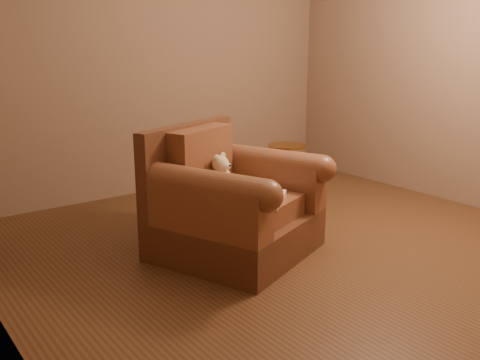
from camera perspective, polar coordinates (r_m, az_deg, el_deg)
floor at (r=3.99m, az=5.68°, el=-7.13°), size 4.00×4.00×0.00m
room at (r=3.71m, az=6.39°, el=18.25°), size 4.02×4.02×2.71m
armchair at (r=3.79m, az=-1.01°, el=-2.69°), size 1.27×1.24×0.90m
teddy_bear at (r=3.81m, az=-1.78°, el=0.32°), size 0.21×0.24×0.28m
guidebook at (r=3.61m, az=2.62°, el=-1.99°), size 0.46×0.45×0.03m
side_table at (r=5.15m, az=5.00°, el=1.17°), size 0.37×0.37×0.51m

